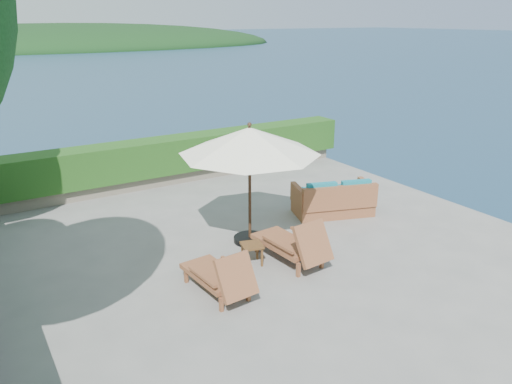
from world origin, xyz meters
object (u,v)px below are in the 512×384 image
lounge_right (294,243)px  side_table (252,248)px  lounge_left (220,275)px  patio_umbrella (250,142)px  wicker_loveseat (334,201)px

lounge_right → side_table: size_ratio=3.67×
lounge_left → lounge_right: size_ratio=0.92×
side_table → patio_umbrella: bearing=61.1°
lounge_left → lounge_right: 1.86m
patio_umbrella → side_table: size_ratio=7.02×
lounge_right → side_table: 0.84m
patio_umbrella → lounge_right: (0.23, -1.33, -1.83)m
side_table → wicker_loveseat: wicker_loveseat is taller
patio_umbrella → wicker_loveseat: bearing=6.1°
patio_umbrella → wicker_loveseat: 3.24m
lounge_left → side_table: lounge_left is taller
patio_umbrella → lounge_right: bearing=-80.2°
lounge_left → patio_umbrella: bearing=41.0°
patio_umbrella → side_table: patio_umbrella is taller
wicker_loveseat → side_table: bearing=-140.5°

